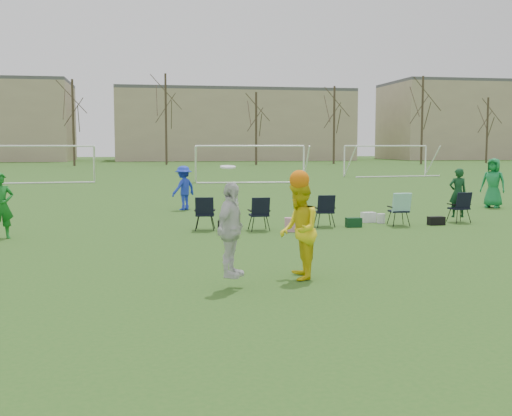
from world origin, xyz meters
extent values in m
plane|color=#29561B|center=(0.00, 0.00, 0.00)|extent=(260.00, 260.00, 0.00)
imported|color=#13701F|center=(-6.88, 7.08, 0.87)|extent=(0.75, 0.63, 1.74)
imported|color=#1B33CC|center=(-1.68, 13.79, 0.84)|extent=(1.22, 1.18, 1.67)
imported|color=#157B3D|center=(10.34, 12.53, 0.97)|extent=(1.10, 1.12, 1.94)
imported|color=silver|center=(-1.78, 0.17, 1.01)|extent=(0.82, 1.02, 1.62)
imported|color=yellow|center=(-0.45, 0.73, 0.90)|extent=(0.79, 0.96, 1.79)
sphere|color=orange|center=(-0.45, 0.73, 1.82)|extent=(0.36, 0.36, 0.36)
cylinder|color=white|center=(-1.81, 0.26, 2.08)|extent=(0.27, 0.27, 0.06)
imported|color=#103B1D|center=(6.68, 8.39, 0.93)|extent=(0.61, 0.44, 1.57)
cube|color=black|center=(-0.83, 7.60, 0.15)|extent=(0.61, 0.42, 0.30)
cube|color=#CA8298|center=(0.90, 7.03, 0.20)|extent=(0.39, 0.29, 0.40)
cube|color=#0E3519|center=(2.99, 7.72, 0.14)|extent=(0.45, 0.28, 0.28)
cube|color=white|center=(3.85, 8.80, 0.16)|extent=(0.44, 0.33, 0.32)
cylinder|color=silver|center=(4.16, 8.50, 0.15)|extent=(0.26, 0.26, 0.30)
cube|color=black|center=(5.65, 7.75, 0.13)|extent=(0.51, 0.27, 0.26)
cube|color=black|center=(-1.46, 7.84, 0.48)|extent=(0.69, 0.69, 0.96)
cube|color=black|center=(0.06, 7.50, 0.48)|extent=(0.61, 0.61, 0.96)
cube|color=black|center=(2.15, 7.98, 0.48)|extent=(0.63, 0.63, 0.96)
cube|color=black|center=(4.45, 7.82, 0.48)|extent=(0.62, 0.62, 0.96)
cube|color=black|center=(6.68, 8.29, 0.48)|extent=(0.68, 0.68, 0.96)
cylinder|color=white|center=(-6.36, 34.32, 1.20)|extent=(0.12, 0.12, 2.40)
cylinder|color=white|center=(-10.00, 34.00, 2.40)|extent=(7.28, 0.76, 0.12)
cylinder|color=white|center=(0.36, 32.25, 1.20)|extent=(0.12, 0.12, 2.40)
cylinder|color=white|center=(7.64, 31.75, 1.20)|extent=(0.12, 0.12, 2.40)
cylinder|color=white|center=(4.00, 32.00, 2.40)|extent=(7.29, 0.63, 0.12)
cylinder|color=white|center=(12.39, 37.49, 1.20)|extent=(0.12, 0.12, 2.40)
cylinder|color=white|center=(19.61, 38.51, 1.20)|extent=(0.12, 0.12, 2.40)
cylinder|color=white|center=(16.00, 38.00, 2.40)|extent=(7.25, 1.13, 0.12)
cylinder|color=#382B21|center=(-11.00, 68.50, 5.10)|extent=(0.28, 0.28, 10.20)
cylinder|color=#382B21|center=(0.00, 71.50, 5.70)|extent=(0.28, 0.28, 11.40)
cylinder|color=#382B21|center=(11.00, 68.50, 4.50)|extent=(0.28, 0.28, 9.00)
cylinder|color=#382B21|center=(22.00, 71.50, 5.10)|extent=(0.28, 0.28, 10.20)
cylinder|color=#382B21|center=(33.00, 68.50, 5.70)|extent=(0.28, 0.28, 11.40)
cylinder|color=#382B21|center=(44.00, 71.50, 4.50)|extent=(0.28, 0.28, 9.00)
cube|color=tan|center=(12.00, 96.00, 5.50)|extent=(38.00, 16.00, 11.00)
cube|color=tan|center=(55.00, 96.00, 6.50)|extent=(30.00, 16.00, 13.00)
camera|label=1|loc=(-3.27, -10.52, 2.44)|focal=45.00mm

